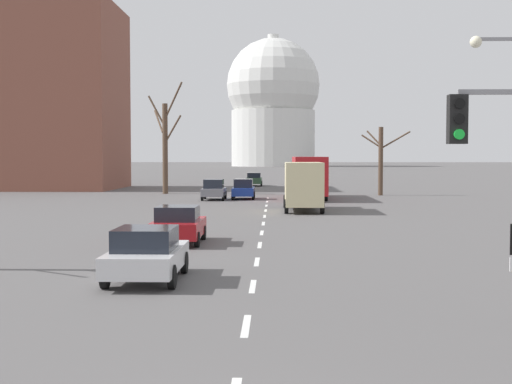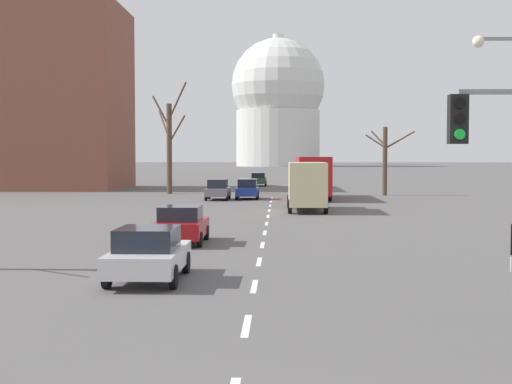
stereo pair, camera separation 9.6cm
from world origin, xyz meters
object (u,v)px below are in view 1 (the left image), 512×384
object	(u,v)px
sedan_near_left	(254,179)
sedan_near_right	(214,190)
sedan_mid_centre	(295,178)
sedan_far_right	(147,254)
delivery_truck	(303,185)
sedan_far_left	(178,224)
city_bus	(309,174)
traffic_signal_near_right	(504,142)
sedan_distant_centre	(243,189)

from	to	relation	value
sedan_near_left	sedan_near_right	size ratio (longest dim) A/B	1.17
sedan_near_right	sedan_mid_centre	xyz separation A→B (m)	(7.43, 29.10, -0.01)
sedan_mid_centre	sedan_far_right	size ratio (longest dim) A/B	0.96
sedan_mid_centre	delivery_truck	world-z (taller)	delivery_truck
sedan_near_right	sedan_far_right	world-z (taller)	sedan_near_right
sedan_far_left	sedan_mid_centre	bearing A→B (deg)	83.65
sedan_far_right	delivery_truck	world-z (taller)	delivery_truck
sedan_near_left	city_bus	size ratio (longest dim) A/B	0.42
sedan_mid_centre	sedan_far_right	distance (m)	66.69
traffic_signal_near_right	sedan_mid_centre	world-z (taller)	traffic_signal_near_right
traffic_signal_near_right	sedan_mid_centre	xyz separation A→B (m)	(-1.97, 72.33, -2.99)
sedan_near_left	sedan_mid_centre	distance (m)	5.43
city_bus	delivery_truck	distance (m)	13.15
sedan_mid_centre	city_bus	distance (m)	27.35
sedan_near_right	sedan_far_left	size ratio (longest dim) A/B	0.97
sedan_mid_centre	delivery_truck	xyz separation A→B (m)	(-0.69, -40.43, 0.88)
sedan_near_left	sedan_mid_centre	xyz separation A→B (m)	(4.96, 2.20, 0.03)
sedan_near_right	city_bus	world-z (taller)	city_bus
city_bus	delivery_truck	xyz separation A→B (m)	(-0.99, -13.11, -0.35)
sedan_distant_centre	city_bus	bearing A→B (deg)	7.61
traffic_signal_near_right	sedan_near_left	xyz separation A→B (m)	(-6.93, 70.12, -3.02)
delivery_truck	sedan_near_right	bearing A→B (deg)	120.73
sedan_near_left	city_bus	xyz separation A→B (m)	(5.25, -25.12, 1.26)
sedan_near_right	sedan_distant_centre	world-z (taller)	sedan_near_right
traffic_signal_near_right	city_bus	world-z (taller)	traffic_signal_near_right
sedan_near_left	sedan_far_left	bearing A→B (deg)	-91.51
sedan_far_right	traffic_signal_near_right	bearing A→B (deg)	-36.10
sedan_far_right	sedan_distant_centre	xyz separation A→B (m)	(1.06, 38.36, 0.04)
traffic_signal_near_right	delivery_truck	xyz separation A→B (m)	(-2.67, 31.89, -2.11)
sedan_mid_centre	city_bus	world-z (taller)	city_bus
sedan_near_left	sedan_near_right	distance (m)	27.01
sedan_near_left	sedan_far_left	distance (m)	55.55
sedan_near_left	sedan_distant_centre	bearing A→B (deg)	-90.29
sedan_far_left	sedan_far_right	xyz separation A→B (m)	(0.28, -8.67, 0.01)
delivery_truck	sedan_mid_centre	bearing A→B (deg)	89.02
sedan_distant_centre	sedan_mid_centre	bearing A→B (deg)	79.71
sedan_mid_centre	city_bus	size ratio (longest dim) A/B	0.37
sedan_near_left	sedan_far_right	distance (m)	64.21
sedan_mid_centre	sedan_far_left	xyz separation A→B (m)	(-6.43, -57.74, -0.05)
sedan_far_left	sedan_near_left	bearing A→B (deg)	88.49
sedan_distant_centre	delivery_truck	size ratio (longest dim) A/B	0.53
city_bus	traffic_signal_near_right	bearing A→B (deg)	-87.86
sedan_distant_centre	city_bus	distance (m)	5.57
sedan_far_right	city_bus	world-z (taller)	city_bus
traffic_signal_near_right	sedan_far_left	size ratio (longest dim) A/B	1.26
sedan_near_right	sedan_far_right	bearing A→B (deg)	-88.03
sedan_far_left	sedan_far_right	distance (m)	8.67
sedan_far_left	delivery_truck	bearing A→B (deg)	71.67
sedan_mid_centre	sedan_far_right	world-z (taller)	sedan_mid_centre
delivery_truck	traffic_signal_near_right	bearing A→B (deg)	-85.22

